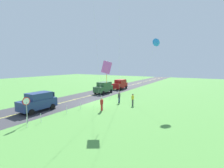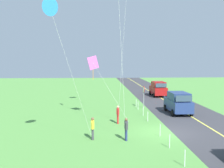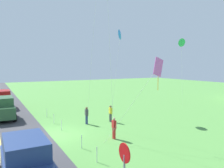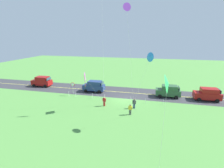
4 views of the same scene
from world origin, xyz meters
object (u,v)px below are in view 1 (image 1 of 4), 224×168
object	(u,v)px
kite_blue_mid	(156,42)
car_suv_foreground	(38,101)
stop_sign	(26,105)
car_parked_west_near	(104,87)
person_adult_near	(102,104)
car_parked_west_far	(120,84)
person_child_watcher	(119,97)
person_adult_companion	(133,99)
kite_green_far	(106,68)

from	to	relation	value
kite_blue_mid	car_suv_foreground	bearing A→B (deg)	-45.96
stop_sign	kite_blue_mid	size ratio (longest dim) A/B	0.28
car_suv_foreground	car_parked_west_near	distance (m)	14.61
car_suv_foreground	stop_sign	size ratio (longest dim) A/B	1.72
person_adult_near	kite_blue_mid	size ratio (longest dim) A/B	0.17
car_parked_west_far	person_child_watcher	distance (m)	13.94
car_parked_west_near	person_adult_near	xyz separation A→B (m)	(10.58, 6.83, -0.29)
car_suv_foreground	kite_blue_mid	bearing A→B (deg)	134.04
person_adult_near	kite_blue_mid	bearing A→B (deg)	53.33
car_parked_west_near	person_adult_companion	size ratio (longest dim) A/B	2.75
car_parked_west_near	stop_sign	distance (m)	18.16
car_parked_west_far	kite_green_far	distance (m)	21.74
stop_sign	person_adult_companion	world-z (taller)	stop_sign
car_suv_foreground	person_adult_companion	size ratio (longest dim) A/B	2.75
person_adult_near	person_adult_companion	distance (m)	5.01
car_parked_west_far	car_parked_west_near	bearing A→B (deg)	-1.78
car_parked_west_near	kite_blue_mid	bearing A→B (deg)	71.70
kite_green_far	kite_blue_mid	bearing A→B (deg)	165.14
person_child_watcher	kite_green_far	world-z (taller)	kite_green_far
car_parked_west_far	stop_sign	world-z (taller)	stop_sign
person_child_watcher	kite_blue_mid	size ratio (longest dim) A/B	0.17
kite_blue_mid	person_adult_companion	bearing A→B (deg)	-46.61
car_parked_west_far	person_child_watcher	xyz separation A→B (m)	(12.36, 6.43, -0.29)
car_parked_west_far	stop_sign	bearing A→B (deg)	7.05
car_parked_west_near	stop_sign	bearing A→B (deg)	10.27
car_suv_foreground	person_child_watcher	xyz separation A→B (m)	(-8.89, 6.46, -0.29)
stop_sign	person_adult_near	distance (m)	8.17
person_adult_companion	kite_green_far	xyz separation A→B (m)	(6.77, 0.02, 4.37)
car_parked_west_near	car_parked_west_far	size ratio (longest dim) A/B	1.00
car_suv_foreground	person_child_watcher	distance (m)	10.99
stop_sign	kite_green_far	size ratio (longest dim) A/B	0.42
car_parked_west_near	stop_sign	world-z (taller)	stop_sign
car_parked_west_near	person_child_watcher	world-z (taller)	car_parked_west_near
car_suv_foreground	person_adult_companion	xyz separation A→B (m)	(-8.55, 8.79, -0.29)
kite_green_far	stop_sign	bearing A→B (deg)	-48.87
kite_green_far	car_parked_west_far	bearing A→B (deg)	-155.72
kite_blue_mid	person_adult_near	bearing A→B (deg)	-33.78
person_adult_companion	person_child_watcher	bearing A→B (deg)	-10.73
car_suv_foreground	stop_sign	xyz separation A→B (m)	(3.25, 3.05, 0.65)
car_parked_west_far	kite_blue_mid	bearing A→B (deg)	47.07
stop_sign	kite_green_far	bearing A→B (deg)	131.13
car_suv_foreground	person_adult_near	size ratio (longest dim) A/B	2.75
person_adult_companion	kite_green_far	bearing A→B (deg)	87.61
stop_sign	person_adult_near	size ratio (longest dim) A/B	1.60
car_suv_foreground	stop_sign	world-z (taller)	stop_sign
car_suv_foreground	kite_blue_mid	size ratio (longest dim) A/B	0.47
car_suv_foreground	kite_green_far	xyz separation A→B (m)	(-1.78, 8.80, 4.08)
car_suv_foreground	person_adult_near	bearing A→B (deg)	121.19
car_parked_west_near	person_child_watcher	xyz separation A→B (m)	(5.72, 6.64, -0.29)
person_child_watcher	car_parked_west_near	bearing A→B (deg)	-100.10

